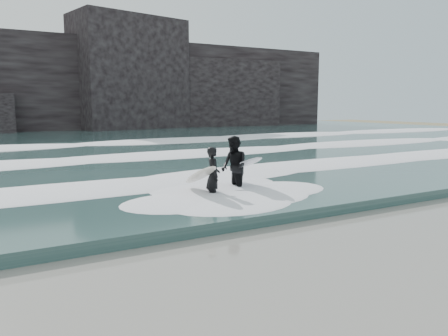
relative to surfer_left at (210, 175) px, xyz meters
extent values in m
plane|color=olive|center=(0.12, -5.90, -0.85)|extent=(120.00, 120.00, 0.00)
cube|color=#2E4C49|center=(0.12, 23.10, -0.70)|extent=(90.00, 52.00, 0.30)
cube|color=black|center=(0.12, 40.10, 4.15)|extent=(70.00, 9.00, 10.00)
ellipsoid|color=white|center=(0.12, 3.10, -0.45)|extent=(60.00, 3.20, 0.20)
ellipsoid|color=white|center=(0.12, 10.10, -0.43)|extent=(60.00, 4.00, 0.24)
ellipsoid|color=white|center=(0.12, 19.10, -0.40)|extent=(60.00, 4.80, 0.30)
imported|color=black|center=(0.10, -0.01, -0.01)|extent=(0.56, 0.71, 1.69)
ellipsoid|color=silver|center=(-0.30, 0.04, 0.03)|extent=(0.73, 2.05, 0.87)
imported|color=black|center=(1.10, 0.49, 0.12)|extent=(0.79, 0.98, 1.94)
ellipsoid|color=white|center=(1.52, 0.49, 0.19)|extent=(0.83, 2.15, 0.75)
camera|label=1|loc=(-5.79, -11.24, 2.04)|focal=35.00mm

